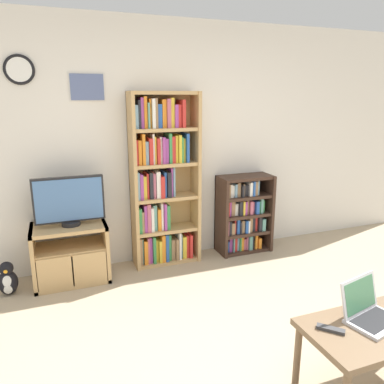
% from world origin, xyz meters
% --- Properties ---
extents(wall_back, '(7.00, 0.09, 2.60)m').
position_xyz_m(wall_back, '(-0.01, 2.38, 1.30)').
color(wall_back, silver).
rests_on(wall_back, ground_plane).
extents(tv_stand, '(0.72, 0.45, 0.59)m').
position_xyz_m(tv_stand, '(-1.07, 2.09, 0.30)').
color(tv_stand, tan).
rests_on(tv_stand, ground_plane).
extents(television, '(0.66, 0.18, 0.48)m').
position_xyz_m(television, '(-1.04, 2.09, 0.83)').
color(television, black).
rests_on(television, tv_stand).
extents(bookshelf_tall, '(0.73, 0.28, 1.86)m').
position_xyz_m(bookshelf_tall, '(-0.08, 2.21, 0.92)').
color(bookshelf_tall, tan).
rests_on(bookshelf_tall, ground_plane).
extents(bookshelf_short, '(0.63, 0.32, 0.92)m').
position_xyz_m(bookshelf_short, '(0.90, 2.19, 0.45)').
color(bookshelf_short, '#3D281E').
rests_on(bookshelf_short, ground_plane).
extents(coffee_table, '(0.95, 0.50, 0.47)m').
position_xyz_m(coffee_table, '(0.63, -0.10, 0.42)').
color(coffee_table, brown).
rests_on(coffee_table, ground_plane).
extents(laptop, '(0.39, 0.34, 0.25)m').
position_xyz_m(laptop, '(0.60, -0.02, 0.54)').
color(laptop, silver).
rests_on(laptop, coffee_table).
extents(remote_far_from_laptop, '(0.14, 0.15, 0.02)m').
position_xyz_m(remote_far_from_laptop, '(0.30, -0.04, 0.48)').
color(remote_far_from_laptop, '#38383A').
rests_on(remote_far_from_laptop, coffee_table).
extents(penguin_figurine, '(0.18, 0.16, 0.33)m').
position_xyz_m(penguin_figurine, '(-1.65, 2.02, 0.15)').
color(penguin_figurine, black).
rests_on(penguin_figurine, ground_plane).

